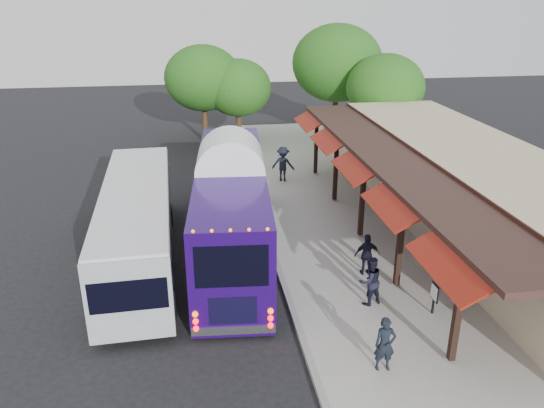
{
  "coord_description": "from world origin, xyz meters",
  "views": [
    {
      "loc": [
        -2.78,
        -14.83,
        9.42
      ],
      "look_at": [
        0.14,
        3.96,
        1.8
      ],
      "focal_mm": 35.0,
      "sensor_mm": 36.0,
      "label": 1
    }
  ],
  "objects_px": {
    "city_bus": "(138,222)",
    "ped_d": "(283,164)",
    "sign_board": "(434,294)",
    "ped_b": "(370,281)",
    "ped_c": "(367,255)",
    "ped_a": "(385,344)",
    "coach_bus": "(231,203)"
  },
  "relations": [
    {
      "from": "ped_b",
      "to": "ped_d",
      "type": "xyz_separation_m",
      "value": [
        -0.66,
        12.14,
        0.1
      ]
    },
    {
      "from": "coach_bus",
      "to": "ped_a",
      "type": "height_order",
      "value": "coach_bus"
    },
    {
      "from": "city_bus",
      "to": "ped_b",
      "type": "height_order",
      "value": "city_bus"
    },
    {
      "from": "sign_board",
      "to": "coach_bus",
      "type": "bearing_deg",
      "value": 135.91
    },
    {
      "from": "ped_c",
      "to": "sign_board",
      "type": "height_order",
      "value": "ped_c"
    },
    {
      "from": "ped_b",
      "to": "sign_board",
      "type": "distance_m",
      "value": 1.97
    },
    {
      "from": "ped_c",
      "to": "sign_board",
      "type": "distance_m",
      "value": 2.98
    },
    {
      "from": "ped_a",
      "to": "ped_d",
      "type": "distance_m",
      "value": 15.25
    },
    {
      "from": "city_bus",
      "to": "ped_a",
      "type": "height_order",
      "value": "city_bus"
    },
    {
      "from": "ped_a",
      "to": "ped_d",
      "type": "bearing_deg",
      "value": 94.65
    },
    {
      "from": "coach_bus",
      "to": "ped_c",
      "type": "relative_size",
      "value": 7.76
    },
    {
      "from": "coach_bus",
      "to": "ped_b",
      "type": "distance_m",
      "value": 6.18
    },
    {
      "from": "ped_c",
      "to": "sign_board",
      "type": "relative_size",
      "value": 1.49
    },
    {
      "from": "coach_bus",
      "to": "ped_c",
      "type": "xyz_separation_m",
      "value": [
        4.48,
        -2.78,
        -1.1
      ]
    },
    {
      "from": "ped_b",
      "to": "ped_c",
      "type": "relative_size",
      "value": 1.07
    },
    {
      "from": "coach_bus",
      "to": "ped_b",
      "type": "xyz_separation_m",
      "value": [
        3.96,
        -4.63,
        -1.04
      ]
    },
    {
      "from": "ped_d",
      "to": "sign_board",
      "type": "height_order",
      "value": "ped_d"
    },
    {
      "from": "ped_d",
      "to": "ped_b",
      "type": "bearing_deg",
      "value": 114.17
    },
    {
      "from": "city_bus",
      "to": "ped_d",
      "type": "bearing_deg",
      "value": 47.22
    },
    {
      "from": "ped_a",
      "to": "city_bus",
      "type": "bearing_deg",
      "value": 137.08
    },
    {
      "from": "ped_b",
      "to": "ped_c",
      "type": "height_order",
      "value": "ped_b"
    },
    {
      "from": "ped_d",
      "to": "sign_board",
      "type": "distance_m",
      "value": 13.22
    },
    {
      "from": "coach_bus",
      "to": "ped_d",
      "type": "xyz_separation_m",
      "value": [
        3.3,
        7.52,
        -0.94
      ]
    },
    {
      "from": "ped_b",
      "to": "sign_board",
      "type": "bearing_deg",
      "value": 138.67
    },
    {
      "from": "city_bus",
      "to": "ped_d",
      "type": "xyz_separation_m",
      "value": [
        6.77,
        7.85,
        -0.54
      ]
    },
    {
      "from": "ped_b",
      "to": "ped_d",
      "type": "height_order",
      "value": "ped_d"
    },
    {
      "from": "ped_b",
      "to": "sign_board",
      "type": "relative_size",
      "value": 1.6
    },
    {
      "from": "city_bus",
      "to": "ped_c",
      "type": "bearing_deg",
      "value": -19.13
    },
    {
      "from": "city_bus",
      "to": "ped_d",
      "type": "height_order",
      "value": "city_bus"
    },
    {
      "from": "ped_d",
      "to": "sign_board",
      "type": "relative_size",
      "value": 1.79
    },
    {
      "from": "ped_d",
      "to": "ped_c",
      "type": "bearing_deg",
      "value": 117.59
    },
    {
      "from": "ped_a",
      "to": "ped_b",
      "type": "bearing_deg",
      "value": 82.97
    }
  ]
}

